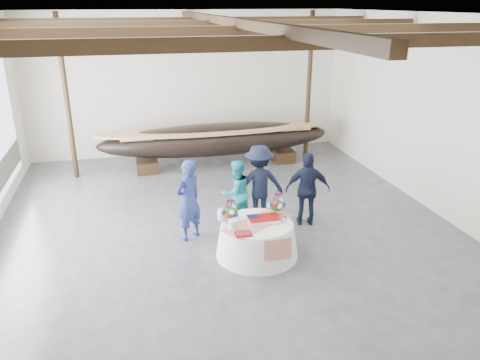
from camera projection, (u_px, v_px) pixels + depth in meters
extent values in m
cube|color=#3D3D42|center=(228.00, 231.00, 10.28)|extent=(10.00, 12.00, 0.01)
cube|color=silver|center=(187.00, 84.00, 14.92)|extent=(10.00, 0.02, 4.50)
cube|color=silver|center=(377.00, 306.00, 4.04)|extent=(10.00, 0.02, 4.50)
cube|color=silver|center=(442.00, 118.00, 10.60)|extent=(0.02, 12.00, 4.50)
cube|color=white|center=(226.00, 14.00, 8.68)|extent=(10.00, 12.00, 0.01)
cube|color=black|center=(289.00, 43.00, 5.59)|extent=(9.80, 0.12, 0.18)
cube|color=black|center=(239.00, 31.00, 7.86)|extent=(9.80, 0.12, 0.18)
cube|color=black|center=(212.00, 25.00, 10.13)|extent=(9.80, 0.12, 0.18)
cube|color=black|center=(194.00, 20.00, 12.40)|extent=(9.80, 0.12, 0.18)
cube|color=black|center=(226.00, 21.00, 8.72)|extent=(0.15, 11.76, 0.15)
cylinder|color=black|center=(67.00, 99.00, 12.65)|extent=(0.14, 0.14, 4.50)
cylinder|color=black|center=(309.00, 88.00, 14.22)|extent=(0.14, 0.14, 4.50)
cube|color=black|center=(147.00, 166.00, 13.84)|extent=(0.62, 0.79, 0.35)
cube|color=black|center=(283.00, 155.00, 14.79)|extent=(0.62, 0.79, 0.35)
ellipsoid|color=black|center=(217.00, 139.00, 14.08)|extent=(7.06, 1.41, 0.97)
cube|color=#9E7A4C|center=(217.00, 131.00, 13.99)|extent=(5.65, 0.93, 0.05)
cone|color=white|center=(257.00, 239.00, 9.19)|extent=(1.62, 1.62, 0.67)
cylinder|color=white|center=(257.00, 224.00, 9.07)|extent=(1.38, 1.38, 0.04)
cube|color=#B42512|center=(257.00, 223.00, 9.06)|extent=(1.57, 1.24, 0.01)
cube|color=white|center=(264.00, 220.00, 9.11)|extent=(0.60, 0.40, 0.07)
cylinder|color=white|center=(233.00, 225.00, 8.78)|extent=(0.18, 0.18, 0.18)
cylinder|color=white|center=(222.00, 214.00, 9.18)|extent=(0.18, 0.18, 0.21)
cube|color=maroon|center=(243.00, 234.00, 8.59)|extent=(0.30, 0.24, 0.03)
cone|color=silver|center=(284.00, 220.00, 9.05)|extent=(0.09, 0.09, 0.12)
imported|color=navy|center=(188.00, 200.00, 9.67)|extent=(0.76, 0.71, 1.74)
imported|color=teal|center=(236.00, 192.00, 10.39)|extent=(0.88, 0.79, 1.49)
imported|color=black|center=(259.00, 184.00, 10.49)|extent=(1.17, 0.69, 1.78)
imported|color=black|center=(308.00, 189.00, 10.32)|extent=(1.05, 0.65, 1.68)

